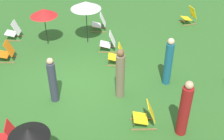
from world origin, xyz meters
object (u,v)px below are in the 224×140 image
object	(u,v)px
deckchair_8	(190,16)
person_0	(120,74)
umbrella_1	(28,133)
umbrella_2	(44,13)
person_2	(185,110)
deckchair_1	(100,23)
person_3	(168,62)
deckchair_7	(6,52)
deckchair_12	(118,55)
deckchair_5	(14,31)
deckchair_9	(7,137)
deckchair_0	(109,42)
umbrella_0	(86,5)
person_1	(53,81)
deckchair_4	(146,116)

from	to	relation	value
deckchair_8	person_0	xyz separation A→B (m)	(4.76, -4.48, 0.50)
umbrella_1	deckchair_8	bearing A→B (deg)	135.92
umbrella_2	person_2	distance (m)	7.08
deckchair_1	person_2	world-z (taller)	person_2
person_0	deckchair_8	bearing A→B (deg)	53.50
person_2	person_3	xyz separation A→B (m)	(-2.37, 0.38, -0.02)
person_2	deckchair_7	bearing A→B (deg)	102.55
deckchair_8	deckchair_12	xyz separation A→B (m)	(2.81, -4.15, 0.00)
deckchair_8	person_2	size ratio (longest dim) A/B	0.44
deckchair_5	person_3	world-z (taller)	person_3
deckchair_5	deckchair_9	xyz separation A→B (m)	(6.32, 0.31, 0.00)
deckchair_5	umbrella_1	world-z (taller)	umbrella_1
deckchair_8	person_0	size ratio (longest dim) A/B	0.46
person_2	person_3	world-z (taller)	person_2
deckchair_0	person_3	size ratio (longest dim) A/B	0.47
deckchair_1	umbrella_0	distance (m)	1.84
umbrella_1	deckchair_5	bearing A→B (deg)	-171.66
person_0	deckchair_7	bearing A→B (deg)	149.68
deckchair_7	deckchair_12	bearing A→B (deg)	85.62
deckchair_7	person_2	xyz separation A→B (m)	(4.98, 5.35, 0.52)
umbrella_1	person_2	bearing A→B (deg)	99.34
deckchair_12	person_2	xyz separation A→B (m)	(3.94, 1.07, 0.52)
deckchair_7	person_1	distance (m)	3.36
deckchair_12	person_1	xyz separation A→B (m)	(1.77, -2.50, 0.42)
deckchair_7	umbrella_2	bearing A→B (deg)	131.32
deckchair_8	person_1	bearing A→B (deg)	-62.22
person_1	deckchair_0	bearing A→B (deg)	-174.06
deckchair_5	person_0	bearing A→B (deg)	50.64
deckchair_1	person_1	world-z (taller)	person_1
deckchair_1	deckchair_7	world-z (taller)	same
umbrella_0	person_2	world-z (taller)	umbrella_0
deckchair_5	person_2	xyz separation A→B (m)	(6.73, 5.20, 0.52)
deckchair_5	umbrella_2	size ratio (longest dim) A/B	0.52
deckchair_5	person_1	world-z (taller)	person_1
umbrella_0	umbrella_1	world-z (taller)	umbrella_0
person_2	deckchair_4	bearing A→B (deg)	117.58
deckchair_12	person_3	bearing A→B (deg)	55.98
deckchair_5	umbrella_0	distance (m)	3.57
deckchair_0	person_3	bearing A→B (deg)	45.14
deckchair_5	person_2	bearing A→B (deg)	49.59
deckchair_0	person_2	distance (m)	5.15
deckchair_9	deckchair_12	world-z (taller)	same
deckchair_0	umbrella_2	distance (m)	2.93
deckchair_8	deckchair_9	world-z (taller)	same
deckchair_5	person_3	size ratio (longest dim) A/B	0.46
umbrella_0	deckchair_0	bearing A→B (deg)	43.88
umbrella_0	umbrella_2	xyz separation A→B (m)	(-0.17, -1.73, -0.25)
person_2	person_3	bearing A→B (deg)	46.46
deckchair_4	deckchair_1	bearing A→B (deg)	-167.44
deckchair_0	deckchair_1	world-z (taller)	same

